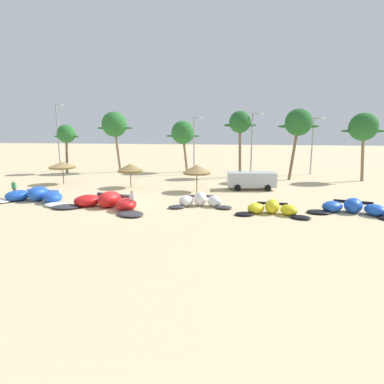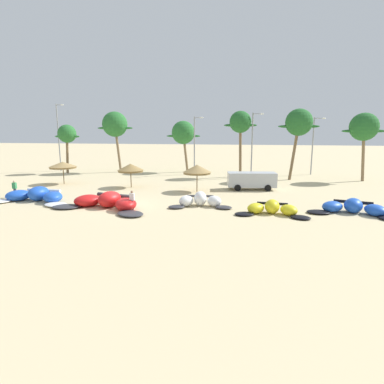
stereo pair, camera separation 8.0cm
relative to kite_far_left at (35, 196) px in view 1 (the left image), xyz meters
name	(u,v)px [view 1 (the left image)]	position (x,y,z in m)	size (l,w,h in m)	color
ground_plane	(122,206)	(8.19, -0.16, -0.49)	(260.00, 260.00, 0.00)	beige
kite_far_left	(35,196)	(0.00, 0.00, 0.00)	(8.30, 3.95, 1.29)	white
kite_left	(107,202)	(7.32, -1.17, 0.01)	(8.61, 4.86, 1.30)	#333338
kite_left_of_center	(200,201)	(14.68, 0.86, -0.03)	(5.40, 2.86, 1.21)	#333338
kite_center	(272,209)	(20.41, -0.70, -0.08)	(5.70, 2.78, 1.07)	black
kite_right_of_center	(353,208)	(26.46, 0.64, -0.06)	(6.73, 3.94, 1.12)	black
beach_umbrella_near_van	(62,165)	(-3.10, 9.32, 1.75)	(3.16, 3.16, 2.64)	brown
beach_umbrella_middle	(130,168)	(5.62, 8.56, 1.69)	(2.88, 2.88, 2.64)	brown
beach_umbrella_near_palms	(197,169)	(13.27, 7.41, 1.82)	(2.93, 2.93, 2.79)	brown
parked_van	(250,179)	(18.69, 9.65, 0.60)	(5.29, 2.75, 1.84)	#B2B7BC
person_near_kites	(132,201)	(9.72, -1.69, 0.33)	(0.36, 0.24, 1.62)	#383842
person_by_umbrellas	(14,189)	(-3.06, 1.21, 0.33)	(0.36, 0.24, 1.62)	#383842
palm_leftmost	(66,135)	(-8.20, 18.88, 5.20)	(3.99, 2.66, 7.15)	brown
palm_left	(114,125)	(-1.69, 21.34, 6.64)	(5.64, 3.76, 9.08)	#7F6647
palm_left_of_gap	(183,133)	(8.37, 23.39, 5.42)	(5.23, 3.49, 7.73)	#7F6647
palm_center_left	(240,123)	(17.04, 19.67, 6.76)	(4.40, 2.93, 8.86)	brown
palm_center_right	(298,123)	(24.34, 17.85, 6.67)	(5.04, 3.36, 8.94)	brown
palm_right_of_gap	(363,127)	(32.09, 18.41, 6.12)	(5.11, 3.41, 8.40)	#7F6647
lamppost_west	(58,135)	(-10.81, 20.88, 5.14)	(1.38, 0.24, 10.27)	gray
lamppost_west_center	(195,142)	(10.63, 20.97, 4.10)	(1.37, 0.24, 8.22)	gray
lamppost_east_center	(253,142)	(18.79, 19.26, 4.29)	(1.52, 0.24, 8.57)	gray
lamppost_east	(313,143)	(27.31, 23.79, 4.07)	(1.63, 0.24, 8.11)	gray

